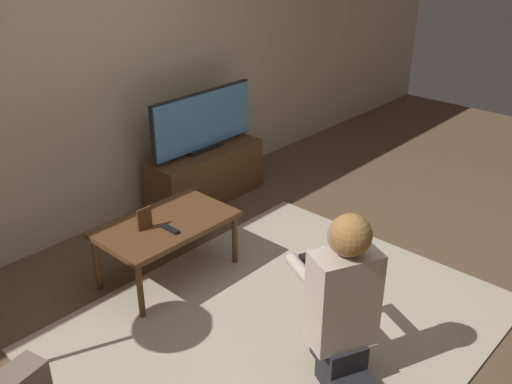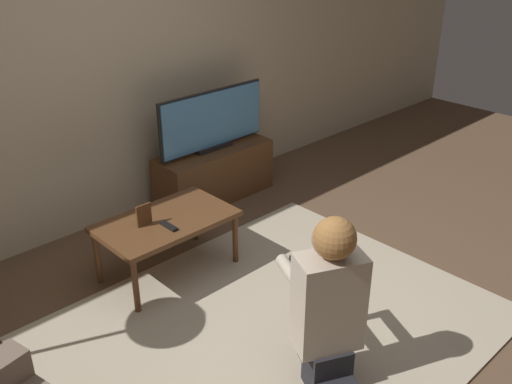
# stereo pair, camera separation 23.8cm
# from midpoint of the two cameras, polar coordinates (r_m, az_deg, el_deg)

# --- Properties ---
(ground_plane) EXTENTS (10.00, 10.00, 0.00)m
(ground_plane) POSITION_cam_midpoint_polar(r_m,az_deg,el_deg) (3.59, 0.76, -13.25)
(ground_plane) COLOR brown
(wall_back) EXTENTS (10.00, 0.06, 2.60)m
(wall_back) POSITION_cam_midpoint_polar(r_m,az_deg,el_deg) (4.41, -18.66, 11.99)
(wall_back) COLOR beige
(wall_back) RESTS_ON ground_plane
(rug) EXTENTS (2.54, 2.10, 0.02)m
(rug) POSITION_cam_midpoint_polar(r_m,az_deg,el_deg) (3.58, 0.76, -13.16)
(rug) COLOR #BCAD93
(rug) RESTS_ON ground_plane
(tv_stand) EXTENTS (1.06, 0.38, 0.46)m
(tv_stand) POSITION_cam_midpoint_polar(r_m,az_deg,el_deg) (4.98, -6.43, 1.68)
(tv_stand) COLOR brown
(tv_stand) RESTS_ON ground_plane
(tv) EXTENTS (1.07, 0.08, 0.52)m
(tv) POSITION_cam_midpoint_polar(r_m,az_deg,el_deg) (4.80, -6.75, 7.03)
(tv) COLOR black
(tv) RESTS_ON tv_stand
(coffee_table) EXTENTS (0.91, 0.55, 0.43)m
(coffee_table) POSITION_cam_midpoint_polar(r_m,az_deg,el_deg) (3.88, -10.71, -3.55)
(coffee_table) COLOR brown
(coffee_table) RESTS_ON ground_plane
(person_kneeling) EXTENTS (0.55, 0.80, 1.00)m
(person_kneeling) POSITION_cam_midpoint_polar(r_m,az_deg,el_deg) (2.93, 6.49, -10.83)
(person_kneeling) COLOR #232328
(person_kneeling) RESTS_ON rug
(picture_frame) EXTENTS (0.11, 0.01, 0.15)m
(picture_frame) POSITION_cam_midpoint_polar(r_m,az_deg,el_deg) (3.77, -12.88, -2.64)
(picture_frame) COLOR brown
(picture_frame) RESTS_ON coffee_table
(remote) EXTENTS (0.04, 0.15, 0.02)m
(remote) POSITION_cam_midpoint_polar(r_m,az_deg,el_deg) (3.75, -10.38, -3.70)
(remote) COLOR black
(remote) RESTS_ON coffee_table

